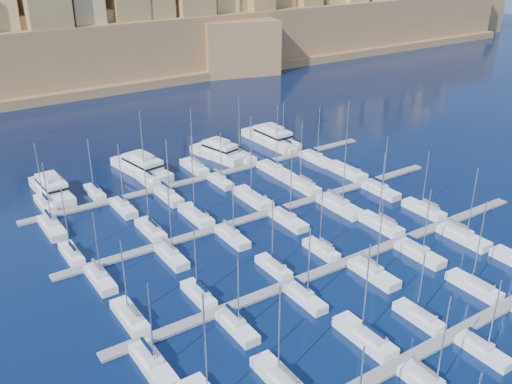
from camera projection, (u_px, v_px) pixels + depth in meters
ground at (302, 234)px, 102.95m from camera, size 600.00×600.00×0.00m
pontoon_near at (456, 333)px, 77.16m from camera, size 84.00×2.00×0.40m
pontoon_mid_near at (347, 262)px, 93.80m from camera, size 84.00×2.00×0.40m
pontoon_mid_far at (270, 212)px, 110.43m from camera, size 84.00×2.00×0.40m
pontoon_far at (213, 175)px, 127.07m from camera, size 84.00×2.00×0.40m
sailboat_1 at (281, 380)px, 68.34m from camera, size 2.79×9.31×14.12m
sailboat_2 at (365, 337)px, 75.58m from camera, size 2.95×9.84×14.86m
sailboat_3 at (419, 317)px, 79.58m from camera, size 2.35×7.82×11.03m
sailboat_4 at (475, 286)px, 86.38m from camera, size 2.64×8.79×15.04m
sailboat_9 at (483, 351)px, 73.15m from camera, size 2.23×7.44×11.94m
sailboat_12 at (130, 317)px, 79.56m from camera, size 2.62×8.73×12.88m
sailboat_13 at (199, 294)px, 84.47m from camera, size 2.27×7.56×11.89m
sailboat_14 at (274, 267)px, 91.34m from camera, size 2.25×7.51×12.78m
sailboat_15 at (321, 250)px, 96.38m from camera, size 2.28×7.59×11.76m
sailboat_16 at (381, 224)px, 104.64m from camera, size 2.89×9.62×14.85m
sailboat_17 at (424, 209)px, 110.22m from camera, size 2.74×9.12×12.89m
sailboat_18 at (153, 365)px, 70.70m from camera, size 2.79×9.30×13.26m
sailboat_19 at (237, 326)px, 77.60m from camera, size 2.40×7.98×12.07m
sailboat_20 at (305, 298)px, 83.68m from camera, size 2.33×7.76×12.85m
sailboat_21 at (373, 273)px, 89.67m from camera, size 2.79×9.29×13.60m
sailboat_22 at (419, 253)px, 95.18m from camera, size 2.72×9.08×12.96m
sailboat_23 at (463, 237)px, 100.37m from camera, size 2.94×9.81×14.37m
sailboat_24 at (72, 254)px, 95.07m from camera, size 2.32×7.72×13.03m
sailboat_25 at (151, 230)px, 102.77m from camera, size 2.62×8.72×13.21m
sailboat_26 at (196, 215)px, 107.90m from camera, size 2.90×9.66×16.73m
sailboat_27 at (253, 198)px, 114.96m from camera, size 3.21×10.69×17.91m
sailboat_28 at (302, 185)px, 120.84m from camera, size 2.98×9.92×15.02m
sailboat_29 at (346, 171)px, 127.74m from camera, size 3.26×10.86×17.37m
sailboat_30 at (100, 279)px, 88.27m from camera, size 2.55×8.51×12.72m
sailboat_31 at (171, 256)px, 94.45m from camera, size 2.53×8.42×13.72m
sailboat_32 at (232, 237)px, 100.46m from camera, size 2.51×8.36×11.78m
sailboat_33 at (288, 220)px, 106.24m from camera, size 2.73×9.11×14.92m
sailboat_34 at (340, 206)px, 111.58m from camera, size 3.28×10.93×16.15m
sailboat_35 at (381, 190)px, 118.41m from camera, size 2.70×9.01×12.89m
sailboat_36 at (45, 204)px, 112.61m from camera, size 2.41×8.04×13.41m
sailboat_37 at (95, 192)px, 117.56m from camera, size 2.29×7.64×12.37m
sailboat_38 at (146, 178)px, 124.11m from camera, size 2.79×9.30×16.09m
sailboat_39 at (194, 167)px, 130.17m from camera, size 2.83×9.45×14.71m
sailboat_40 at (241, 155)px, 136.82m from camera, size 3.01×10.04×15.82m
sailboat_41 at (284, 147)px, 142.41m from camera, size 2.50×8.34×12.35m
sailboat_42 at (52, 227)px, 103.71m from camera, size 2.94×9.81×13.83m
sailboat_43 at (123, 207)px, 111.15m from camera, size 2.60×8.67×14.14m
sailboat_44 at (168, 196)px, 115.94m from camera, size 2.67×8.91×13.32m
sailboat_45 at (221, 181)px, 122.79m from camera, size 2.31×7.68×12.13m
sailboat_46 at (275, 170)px, 128.45m from camera, size 3.16×10.55×16.10m
sailboat_47 at (316, 158)px, 135.04m from camera, size 2.86×9.53×13.62m
motor_yacht_a at (52, 188)px, 116.78m from camera, size 5.39×16.16×5.25m
motor_yacht_b at (142, 167)px, 127.69m from camera, size 8.12×18.54×5.25m
motor_yacht_c at (219, 152)px, 136.39m from camera, size 7.99×15.84×5.25m
motor_yacht_d at (271, 137)px, 145.96m from camera, size 6.30×18.72×5.25m
fortified_city at (49, 34)px, 214.12m from camera, size 460.00×108.95×59.52m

